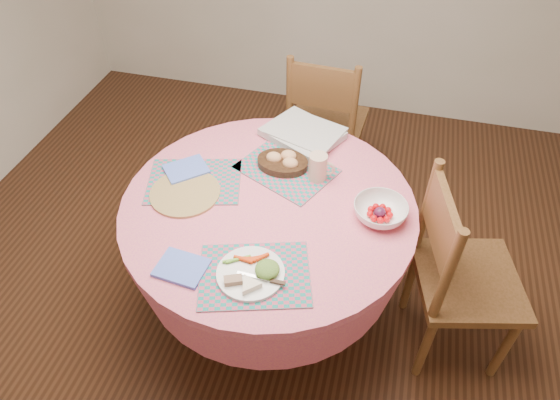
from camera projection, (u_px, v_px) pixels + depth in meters
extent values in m
plane|color=#331C0F|center=(271.00, 306.00, 2.60)|extent=(4.00, 4.00, 0.00)
cylinder|color=#F07079|center=(269.00, 207.00, 2.09)|extent=(1.24, 1.24, 0.04)
cone|color=#F07079|center=(269.00, 234.00, 2.21)|extent=(1.24, 1.24, 0.30)
cylinder|color=black|center=(270.00, 280.00, 2.45)|extent=(0.14, 0.14, 0.44)
cylinder|color=black|center=(271.00, 303.00, 2.58)|extent=(0.56, 0.56, 0.06)
cube|color=brown|center=(468.00, 280.00, 2.15)|extent=(0.52, 0.54, 0.04)
cylinder|color=brown|center=(505.00, 347.00, 2.18)|extent=(0.05, 0.05, 0.46)
cylinder|color=brown|center=(482.00, 279.00, 2.44)|extent=(0.05, 0.05, 0.46)
cylinder|color=brown|center=(425.00, 346.00, 2.18)|extent=(0.05, 0.05, 0.46)
cylinder|color=brown|center=(411.00, 278.00, 2.44)|extent=(0.05, 0.05, 0.46)
cylinder|color=brown|center=(446.00, 278.00, 1.84)|extent=(0.05, 0.05, 0.51)
cylinder|color=brown|center=(427.00, 208.00, 2.11)|extent=(0.05, 0.05, 0.51)
cube|color=brown|center=(442.00, 223.00, 1.90)|extent=(0.12, 0.36, 0.25)
cube|color=brown|center=(327.00, 122.00, 3.02)|extent=(0.46, 0.44, 0.04)
cylinder|color=brown|center=(358.00, 142.00, 3.25)|extent=(0.04, 0.04, 0.45)
cylinder|color=brown|center=(304.00, 132.00, 3.33)|extent=(0.04, 0.04, 0.45)
cylinder|color=brown|center=(346.00, 174.00, 3.02)|extent=(0.04, 0.04, 0.45)
cylinder|color=brown|center=(290.00, 162.00, 3.10)|extent=(0.04, 0.04, 0.45)
cylinder|color=brown|center=(354.00, 109.00, 2.67)|extent=(0.04, 0.04, 0.50)
cylinder|color=brown|center=(290.00, 98.00, 2.75)|extent=(0.04, 0.04, 0.50)
cube|color=brown|center=(322.00, 88.00, 2.64)|extent=(0.36, 0.05, 0.24)
cube|color=#168076|center=(255.00, 275.00, 1.81)|extent=(0.47, 0.40, 0.01)
cube|color=#168076|center=(194.00, 181.00, 2.18)|extent=(0.46, 0.39, 0.01)
cube|color=#168076|center=(286.00, 169.00, 2.24)|extent=(0.49, 0.44, 0.01)
cylinder|color=olive|center=(185.00, 193.00, 2.12)|extent=(0.30, 0.30, 0.01)
cube|color=#5572DC|center=(182.00, 268.00, 1.82)|extent=(0.19, 0.16, 0.01)
cube|color=#5572DC|center=(186.00, 169.00, 2.22)|extent=(0.23, 0.22, 0.01)
cylinder|color=white|center=(251.00, 273.00, 1.80)|extent=(0.25, 0.25, 0.01)
ellipsoid|color=#2E561D|center=(266.00, 274.00, 1.76)|extent=(0.12, 0.12, 0.04)
cylinder|color=beige|center=(242.00, 284.00, 1.74)|extent=(0.13, 0.13, 0.02)
cube|color=#896A4F|center=(230.00, 274.00, 1.77)|extent=(0.07, 0.06, 0.02)
cube|color=silver|center=(253.00, 279.00, 1.77)|extent=(0.15, 0.02, 0.00)
cylinder|color=black|center=(283.00, 163.00, 2.23)|extent=(0.23, 0.23, 0.03)
ellipsoid|color=tan|center=(274.00, 155.00, 2.22)|extent=(0.07, 0.06, 0.05)
ellipsoid|color=tan|center=(289.00, 153.00, 2.23)|extent=(0.07, 0.06, 0.05)
ellipsoid|color=tan|center=(290.00, 161.00, 2.19)|extent=(0.07, 0.06, 0.05)
cylinder|color=#CEAA8E|center=(318.00, 167.00, 2.15)|extent=(0.08, 0.08, 0.12)
torus|color=#CEAA8E|center=(328.00, 168.00, 2.14)|extent=(0.07, 0.01, 0.07)
imported|color=white|center=(380.00, 211.00, 2.00)|extent=(0.28, 0.28, 0.07)
sphere|color=red|center=(390.00, 215.00, 2.00)|extent=(0.03, 0.03, 0.03)
sphere|color=red|center=(388.00, 210.00, 2.02)|extent=(0.03, 0.03, 0.03)
sphere|color=red|center=(383.00, 207.00, 2.03)|extent=(0.03, 0.03, 0.03)
sphere|color=red|center=(376.00, 207.00, 2.03)|extent=(0.03, 0.03, 0.03)
sphere|color=red|center=(371.00, 209.00, 2.02)|extent=(0.03, 0.03, 0.03)
sphere|color=red|center=(370.00, 214.00, 2.00)|extent=(0.03, 0.03, 0.03)
sphere|color=red|center=(374.00, 218.00, 1.98)|extent=(0.03, 0.03, 0.03)
sphere|color=red|center=(380.00, 220.00, 1.98)|extent=(0.03, 0.03, 0.03)
sphere|color=red|center=(387.00, 219.00, 1.98)|extent=(0.03, 0.03, 0.03)
sphere|color=#491435|center=(380.00, 213.00, 2.00)|extent=(0.05, 0.05, 0.05)
cube|color=silver|center=(302.00, 134.00, 2.39)|extent=(0.43, 0.40, 0.03)
cube|color=silver|center=(307.00, 131.00, 2.37)|extent=(0.38, 0.34, 0.01)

